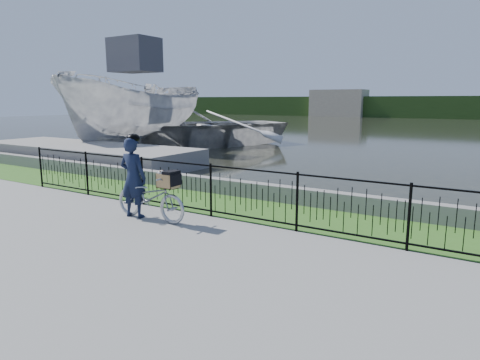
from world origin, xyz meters
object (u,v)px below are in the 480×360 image
Objects in this scene: cyclist at (133,176)px; boat_far at (202,128)px; bicycle_rig at (151,197)px; dock at (86,154)px; boat_near at (137,111)px.

boat_far is (-7.67, 12.53, 0.10)m from cyclist.
boat_far reaches higher than bicycle_rig.
boat_far is (-0.04, 7.74, 0.62)m from dock.
cyclist is at bearing -58.53° from boat_far.
dock is 9.39m from bicycle_rig.
boat_near is at bearing -110.51° from boat_far.
bicycle_rig is (8.09, -4.77, 0.14)m from dock.
bicycle_rig is 1.02× the size of cyclist.
boat_near is at bearing 134.86° from cyclist.
boat_far is at bearing 121.47° from cyclist.
dock is 5.64× the size of cyclist.
cyclist is at bearing -32.12° from dock.
boat_far is at bearing 123.04° from bicycle_rig.
boat_near reaches higher than boat_far.
cyclist is 0.19× the size of boat_near.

